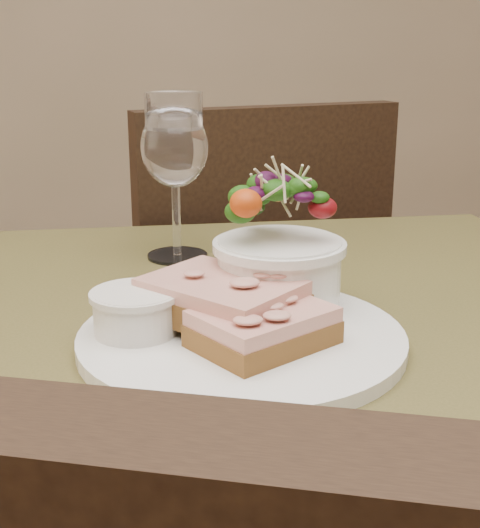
{
  "coord_description": "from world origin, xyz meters",
  "views": [
    {
      "loc": [
        -0.09,
        -0.58,
        1.0
      ],
      "look_at": [
        0.0,
        0.02,
        0.81
      ],
      "focal_mm": 50.0,
      "sensor_mm": 36.0,
      "label": 1
    }
  ],
  "objects": [
    {
      "name": "cafe_table",
      "position": [
        0.0,
        0.0,
        0.65
      ],
      "size": [
        0.8,
        0.8,
        0.75
      ],
      "color": "#47441E",
      "rests_on": "ground"
    },
    {
      "name": "chair_far",
      "position": [
        0.08,
        0.66,
        0.29
      ],
      "size": [
        0.51,
        0.51,
        0.9
      ],
      "rotation": [
        0.0,
        0.0,
        3.4
      ],
      "color": "black",
      "rests_on": "ground"
    },
    {
      "name": "salad_bowl",
      "position": [
        0.04,
        0.04,
        0.82
      ],
      "size": [
        0.11,
        0.11,
        0.13
      ],
      "color": "white",
      "rests_on": "dinner_plate"
    },
    {
      "name": "dinner_plate",
      "position": [
        -0.0,
        -0.02,
        0.76
      ],
      "size": [
        0.27,
        0.27,
        0.01
      ],
      "primitive_type": "cylinder",
      "color": "white",
      "rests_on": "cafe_table"
    },
    {
      "name": "sandwich_front",
      "position": [
        0.01,
        -0.05,
        0.78
      ],
      "size": [
        0.13,
        0.12,
        0.03
      ],
      "rotation": [
        0.0,
        0.0,
        0.55
      ],
      "color": "#452812",
      "rests_on": "dinner_plate"
    },
    {
      "name": "sandwich_back",
      "position": [
        -0.02,
        -0.01,
        0.79
      ],
      "size": [
        0.15,
        0.15,
        0.03
      ],
      "rotation": [
        0.0,
        0.0,
        -0.82
      ],
      "color": "#452812",
      "rests_on": "dinner_plate"
    },
    {
      "name": "garnish",
      "position": [
        -0.07,
        0.06,
        0.77
      ],
      "size": [
        0.05,
        0.04,
        0.02
      ],
      "color": "#123309",
      "rests_on": "dinner_plate"
    },
    {
      "name": "ramekin",
      "position": [
        -0.09,
        -0.01,
        0.78
      ],
      "size": [
        0.07,
        0.07,
        0.04
      ],
      "color": "silver",
      "rests_on": "dinner_plate"
    },
    {
      "name": "wine_glass",
      "position": [
        -0.04,
        0.24,
        0.87
      ],
      "size": [
        0.08,
        0.08,
        0.18
      ],
      "color": "white",
      "rests_on": "cafe_table"
    }
  ]
}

